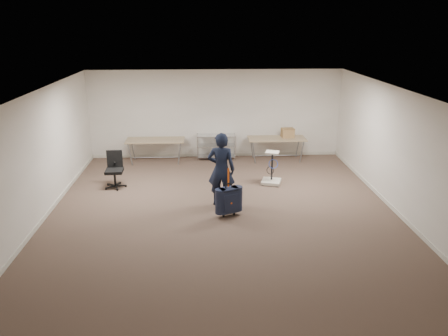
{
  "coord_description": "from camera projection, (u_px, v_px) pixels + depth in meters",
  "views": [
    {
      "loc": [
        -0.45,
        -9.23,
        4.2
      ],
      "look_at": [
        0.05,
        0.3,
        0.99
      ],
      "focal_mm": 35.0,
      "sensor_mm": 36.0,
      "label": 1
    }
  ],
  "objects": [
    {
      "name": "folding_table_right",
      "position": [
        277.0,
        140.0,
        13.71
      ],
      "size": [
        1.8,
        0.75,
        0.73
      ],
      "color": "#8F7B58",
      "rests_on": "ground"
    },
    {
      "name": "room_shell",
      "position": [
        220.0,
        189.0,
        11.39
      ],
      "size": [
        8.0,
        9.0,
        9.0
      ],
      "color": "beige",
      "rests_on": "ground"
    },
    {
      "name": "cardboard_box",
      "position": [
        288.0,
        133.0,
        13.75
      ],
      "size": [
        0.41,
        0.32,
        0.29
      ],
      "primitive_type": "cube",
      "rotation": [
        0.0,
        0.0,
        0.1
      ],
      "color": "olive",
      "rests_on": "folding_table_right"
    },
    {
      "name": "folding_table_left",
      "position": [
        155.0,
        141.0,
        13.53
      ],
      "size": [
        1.8,
        0.75,
        0.73
      ],
      "color": "#8F7B58",
      "rests_on": "ground"
    },
    {
      "name": "wire_shelf",
      "position": [
        216.0,
        146.0,
        13.93
      ],
      "size": [
        1.22,
        0.47,
        0.8
      ],
      "color": "silver",
      "rests_on": "ground"
    },
    {
      "name": "person",
      "position": [
        221.0,
        169.0,
        10.28
      ],
      "size": [
        0.72,
        0.54,
        1.78
      ],
      "primitive_type": "imported",
      "rotation": [
        0.0,
        0.0,
        2.95
      ],
      "color": "black",
      "rests_on": "ground"
    },
    {
      "name": "equipment_cart",
      "position": [
        271.0,
        175.0,
        11.84
      ],
      "size": [
        0.62,
        0.62,
        0.91
      ],
      "color": "beige",
      "rests_on": "ground"
    },
    {
      "name": "office_chair",
      "position": [
        115.0,
        176.0,
        11.59
      ],
      "size": [
        0.59,
        0.59,
        0.97
      ],
      "color": "black",
      "rests_on": "ground"
    },
    {
      "name": "suitcase",
      "position": [
        229.0,
        200.0,
        9.8
      ],
      "size": [
        0.48,
        0.38,
        1.15
      ],
      "color": "black",
      "rests_on": "ground"
    },
    {
      "name": "ground",
      "position": [
        223.0,
        213.0,
        10.1
      ],
      "size": [
        9.0,
        9.0,
        0.0
      ],
      "primitive_type": "plane",
      "color": "#48352B",
      "rests_on": "ground"
    }
  ]
}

